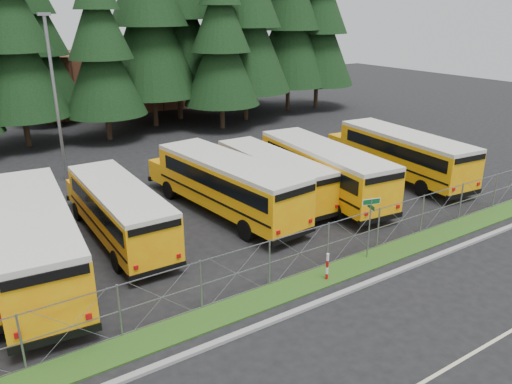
% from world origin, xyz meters
% --- Properties ---
extents(ground, '(120.00, 120.00, 0.00)m').
position_xyz_m(ground, '(0.00, 0.00, 0.00)').
color(ground, black).
rests_on(ground, ground).
extents(curb, '(50.00, 0.25, 0.12)m').
position_xyz_m(curb, '(0.00, -3.10, 0.06)').
color(curb, gray).
rests_on(curb, ground).
extents(grass_verge, '(50.00, 1.40, 0.06)m').
position_xyz_m(grass_verge, '(0.00, -1.70, 0.03)').
color(grass_verge, '#1E4413').
rests_on(grass_verge, ground).
extents(road_lane_line, '(50.00, 0.12, 0.01)m').
position_xyz_m(road_lane_line, '(0.00, -8.00, 0.01)').
color(road_lane_line, beige).
rests_on(road_lane_line, ground).
extents(chainlink_fence, '(44.00, 0.10, 2.00)m').
position_xyz_m(chainlink_fence, '(0.00, -1.00, 1.00)').
color(chainlink_fence, gray).
rests_on(chainlink_fence, ground).
extents(brick_building, '(22.00, 10.00, 6.00)m').
position_xyz_m(brick_building, '(6.00, 40.00, 3.00)').
color(brick_building, brown).
rests_on(brick_building, ground).
extents(bus_1, '(4.00, 12.39, 3.19)m').
position_xyz_m(bus_1, '(-11.48, 4.80, 1.60)').
color(bus_1, orange).
rests_on(bus_1, ground).
extents(bus_2, '(2.61, 10.52, 2.75)m').
position_xyz_m(bus_2, '(-7.50, 6.45, 1.38)').
color(bus_2, orange).
rests_on(bus_2, ground).
extents(bus_4, '(3.96, 11.92, 3.07)m').
position_xyz_m(bus_4, '(-1.68, 6.50, 1.53)').
color(bus_4, orange).
rests_on(bus_4, ground).
extents(bus_5, '(2.65, 10.40, 2.71)m').
position_xyz_m(bus_5, '(1.54, 6.95, 1.36)').
color(bus_5, orange).
rests_on(bus_5, ground).
extents(bus_6, '(3.89, 11.92, 3.07)m').
position_xyz_m(bus_6, '(4.19, 5.70, 1.53)').
color(bus_6, orange).
rests_on(bus_6, ground).
extents(bus_east, '(3.75, 11.70, 3.02)m').
position_xyz_m(bus_east, '(10.65, 5.49, 1.51)').
color(bus_east, orange).
rests_on(bus_east, ground).
extents(street_sign, '(0.82, 0.54, 2.81)m').
position_xyz_m(street_sign, '(0.91, -1.47, 2.03)').
color(street_sign, gray).
rests_on(street_sign, ground).
extents(striped_bollard, '(0.11, 0.11, 1.20)m').
position_xyz_m(striped_bollard, '(-1.82, -1.94, 0.60)').
color(striped_bollard, '#B20C0C').
rests_on(striped_bollard, ground).
extents(light_standard, '(0.70, 0.35, 10.14)m').
position_xyz_m(light_standard, '(-7.46, 16.84, 5.50)').
color(light_standard, gray).
rests_on(light_standard, ground).
extents(conifer_3, '(7.33, 7.33, 16.21)m').
position_xyz_m(conifer_3, '(-7.88, 27.18, 8.10)').
color(conifer_3, black).
rests_on(conifer_3, ground).
extents(conifer_4, '(6.60, 6.60, 14.59)m').
position_xyz_m(conifer_4, '(-1.77, 25.71, 7.30)').
color(conifer_4, black).
rests_on(conifer_4, ground).
extents(conifer_5, '(8.92, 8.92, 19.72)m').
position_xyz_m(conifer_5, '(3.53, 28.47, 9.86)').
color(conifer_5, black).
rests_on(conifer_5, ground).
extents(conifer_6, '(6.81, 6.81, 15.06)m').
position_xyz_m(conifer_6, '(8.27, 24.20, 7.53)').
color(conifer_6, black).
rests_on(conifer_6, ground).
extents(conifer_7, '(8.72, 8.72, 19.30)m').
position_xyz_m(conifer_7, '(12.14, 26.36, 9.65)').
color(conifer_7, black).
rests_on(conifer_7, ground).
extents(conifer_8, '(8.30, 8.30, 18.36)m').
position_xyz_m(conifer_8, '(18.53, 27.99, 9.18)').
color(conifer_8, black).
rests_on(conifer_8, ground).
extents(conifer_9, '(7.89, 7.89, 17.44)m').
position_xyz_m(conifer_9, '(22.05, 27.51, 8.72)').
color(conifer_9, black).
rests_on(conifer_9, ground).
extents(conifer_11, '(6.36, 6.36, 14.06)m').
position_xyz_m(conifer_11, '(-4.45, 34.88, 7.03)').
color(conifer_11, black).
rests_on(conifer_11, ground).
extents(conifer_12, '(9.45, 9.45, 20.90)m').
position_xyz_m(conifer_12, '(6.86, 30.23, 10.45)').
color(conifer_12, black).
rests_on(conifer_12, ground).
extents(conifer_13, '(7.02, 7.02, 15.52)m').
position_xyz_m(conifer_13, '(16.19, 32.85, 7.76)').
color(conifer_13, black).
rests_on(conifer_13, ground).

